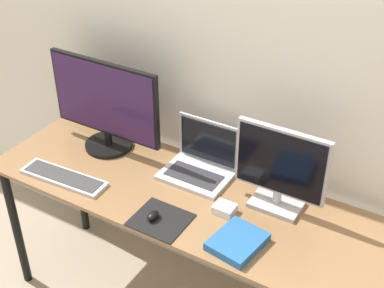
{
  "coord_description": "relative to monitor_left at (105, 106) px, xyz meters",
  "views": [
    {
      "loc": [
        0.95,
        -1.25,
        2.21
      ],
      "look_at": [
        -0.01,
        0.36,
        0.99
      ],
      "focal_mm": 50.0,
      "sensor_mm": 36.0,
      "label": 1
    }
  ],
  "objects": [
    {
      "name": "wall_back",
      "position": [
        0.52,
        0.22,
        0.25
      ],
      "size": [
        7.0,
        0.05,
        2.5
      ],
      "color": "silver",
      "rests_on": "ground_plane"
    },
    {
      "name": "power_brick",
      "position": [
        0.72,
        -0.15,
        -0.21
      ],
      "size": [
        0.09,
        0.07,
        0.04
      ],
      "color": "white",
      "rests_on": "desk"
    },
    {
      "name": "mouse",
      "position": [
        0.49,
        -0.34,
        -0.21
      ],
      "size": [
        0.04,
        0.06,
        0.03
      ],
      "color": "black",
      "rests_on": "mousepad"
    },
    {
      "name": "mousepad",
      "position": [
        0.52,
        -0.33,
        -0.22
      ],
      "size": [
        0.22,
        0.2,
        0.0
      ],
      "color": "black",
      "rests_on": "desk"
    },
    {
      "name": "monitor_left",
      "position": [
        0.0,
        0.0,
        0.0
      ],
      "size": [
        0.59,
        0.23,
        0.45
      ],
      "color": "black",
      "rests_on": "desk"
    },
    {
      "name": "laptop",
      "position": [
        0.49,
        0.04,
        -0.17
      ],
      "size": [
        0.31,
        0.23,
        0.24
      ],
      "color": "silver",
      "rests_on": "desk"
    },
    {
      "name": "monitor_right",
      "position": [
        0.89,
        0.0,
        -0.04
      ],
      "size": [
        0.39,
        0.15,
        0.37
      ],
      "color": "#B2B2B7",
      "rests_on": "desk"
    },
    {
      "name": "desk",
      "position": [
        0.52,
        -0.13,
        -0.32
      ],
      "size": [
        1.83,
        0.59,
        0.77
      ],
      "color": "olive",
      "rests_on": "ground_plane"
    },
    {
      "name": "book",
      "position": [
        0.85,
        -0.3,
        -0.21
      ],
      "size": [
        0.2,
        0.23,
        0.03
      ],
      "color": "#235B9E",
      "rests_on": "desk"
    },
    {
      "name": "keyboard",
      "position": [
        -0.01,
        -0.32,
        -0.22
      ],
      "size": [
        0.42,
        0.14,
        0.02
      ],
      "color": "silver",
      "rests_on": "desk"
    }
  ]
}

